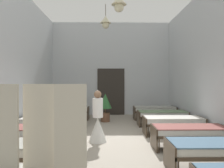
{
  "coord_description": "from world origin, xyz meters",
  "views": [
    {
      "loc": [
        -0.11,
        -6.65,
        1.73
      ],
      "look_at": [
        0.0,
        1.43,
        1.64
      ],
      "focal_mm": 36.82,
      "sensor_mm": 36.0,
      "label": 1
    }
  ],
  "objects_px": {
    "patient_seated_primary": "(50,115)",
    "potted_plant": "(105,105)",
    "bed_right_row_4": "(162,114)",
    "bed_left_row_1": "(10,150)",
    "bed_left_row_5": "(68,110)",
    "bed_left_row_4": "(61,115)",
    "bed_left_row_3": "(51,121)",
    "bed_right_row_2": "(190,131)",
    "patient_seated_secondary": "(62,108)",
    "privacy_screen": "(38,149)",
    "bed_right_row_3": "(173,121)",
    "bed_right_row_5": "(154,110)",
    "bed_left_row_2": "(36,132)",
    "nurse_near_aisle": "(98,123)",
    "bed_right_row_1": "(218,149)"
  },
  "relations": [
    {
      "from": "nurse_near_aisle",
      "to": "privacy_screen",
      "type": "xyz_separation_m",
      "value": [
        -0.6,
        -3.59,
        0.32
      ]
    },
    {
      "from": "bed_right_row_3",
      "to": "privacy_screen",
      "type": "relative_size",
      "value": 1.12
    },
    {
      "from": "bed_right_row_3",
      "to": "potted_plant",
      "type": "relative_size",
      "value": 1.58
    },
    {
      "from": "bed_left_row_5",
      "to": "privacy_screen",
      "type": "bearing_deg",
      "value": -82.78
    },
    {
      "from": "bed_right_row_1",
      "to": "patient_seated_secondary",
      "type": "bearing_deg",
      "value": 139.66
    },
    {
      "from": "bed_left_row_1",
      "to": "bed_right_row_4",
      "type": "height_order",
      "value": "same"
    },
    {
      "from": "bed_left_row_3",
      "to": "patient_seated_secondary",
      "type": "xyz_separation_m",
      "value": [
        0.35,
        0.01,
        0.43
      ]
    },
    {
      "from": "bed_right_row_2",
      "to": "bed_right_row_4",
      "type": "height_order",
      "value": "same"
    },
    {
      "from": "bed_right_row_2",
      "to": "nurse_near_aisle",
      "type": "bearing_deg",
      "value": 164.21
    },
    {
      "from": "bed_left_row_1",
      "to": "bed_left_row_5",
      "type": "height_order",
      "value": "same"
    },
    {
      "from": "bed_left_row_3",
      "to": "patient_seated_primary",
      "type": "relative_size",
      "value": 2.37
    },
    {
      "from": "bed_right_row_2",
      "to": "patient_seated_primary",
      "type": "height_order",
      "value": "patient_seated_primary"
    },
    {
      "from": "bed_right_row_3",
      "to": "patient_seated_primary",
      "type": "relative_size",
      "value": 2.37
    },
    {
      "from": "patient_seated_primary",
      "to": "potted_plant",
      "type": "xyz_separation_m",
      "value": [
        1.36,
        3.94,
        -0.13
      ]
    },
    {
      "from": "bed_left_row_5",
      "to": "privacy_screen",
      "type": "distance_m",
      "value": 7.57
    },
    {
      "from": "bed_left_row_1",
      "to": "bed_left_row_4",
      "type": "xyz_separation_m",
      "value": [
        0.0,
        4.59,
        0.0
      ]
    },
    {
      "from": "bed_right_row_3",
      "to": "bed_left_row_4",
      "type": "distance_m",
      "value": 4.24
    },
    {
      "from": "bed_right_row_2",
      "to": "bed_right_row_5",
      "type": "relative_size",
      "value": 1.0
    },
    {
      "from": "bed_left_row_3",
      "to": "bed_left_row_5",
      "type": "relative_size",
      "value": 1.0
    },
    {
      "from": "bed_left_row_1",
      "to": "patient_seated_secondary",
      "type": "distance_m",
      "value": 3.11
    },
    {
      "from": "patient_seated_secondary",
      "to": "bed_right_row_1",
      "type": "bearing_deg",
      "value": -40.34
    },
    {
      "from": "bed_right_row_4",
      "to": "patient_seated_secondary",
      "type": "height_order",
      "value": "patient_seated_secondary"
    },
    {
      "from": "bed_right_row_4",
      "to": "bed_left_row_5",
      "type": "distance_m",
      "value": 4.24
    },
    {
      "from": "bed_right_row_4",
      "to": "patient_seated_primary",
      "type": "distance_m",
      "value": 4.73
    },
    {
      "from": "bed_left_row_2",
      "to": "bed_left_row_4",
      "type": "distance_m",
      "value": 3.06
    },
    {
      "from": "bed_left_row_1",
      "to": "bed_right_row_2",
      "type": "bearing_deg",
      "value": 21.13
    },
    {
      "from": "bed_left_row_5",
      "to": "patient_seated_primary",
      "type": "distance_m",
      "value": 4.59
    },
    {
      "from": "bed_right_row_5",
      "to": "bed_left_row_3",
      "type": "bearing_deg",
      "value": -142.3
    },
    {
      "from": "bed_right_row_3",
      "to": "bed_right_row_5",
      "type": "height_order",
      "value": "same"
    },
    {
      "from": "bed_left_row_1",
      "to": "bed_right_row_1",
      "type": "height_order",
      "value": "same"
    },
    {
      "from": "bed_right_row_3",
      "to": "bed_right_row_4",
      "type": "height_order",
      "value": "same"
    },
    {
      "from": "bed_left_row_1",
      "to": "bed_left_row_3",
      "type": "distance_m",
      "value": 3.06
    },
    {
      "from": "bed_left_row_3",
      "to": "bed_left_row_5",
      "type": "xyz_separation_m",
      "value": [
        0.0,
        3.06,
        0.0
      ]
    },
    {
      "from": "bed_left_row_4",
      "to": "bed_left_row_5",
      "type": "relative_size",
      "value": 1.0
    },
    {
      "from": "bed_right_row_2",
      "to": "bed_right_row_3",
      "type": "distance_m",
      "value": 1.53
    },
    {
      "from": "bed_left_row_2",
      "to": "potted_plant",
      "type": "relative_size",
      "value": 1.58
    },
    {
      "from": "nurse_near_aisle",
      "to": "privacy_screen",
      "type": "distance_m",
      "value": 3.66
    },
    {
      "from": "bed_right_row_2",
      "to": "bed_right_row_3",
      "type": "height_order",
      "value": "same"
    },
    {
      "from": "bed_left_row_1",
      "to": "bed_right_row_4",
      "type": "distance_m",
      "value": 6.06
    },
    {
      "from": "bed_right_row_3",
      "to": "bed_left_row_5",
      "type": "bearing_deg",
      "value": 142.3
    },
    {
      "from": "bed_right_row_1",
      "to": "bed_left_row_2",
      "type": "xyz_separation_m",
      "value": [
        -3.96,
        1.53,
        0.0
      ]
    },
    {
      "from": "bed_left_row_2",
      "to": "bed_left_row_5",
      "type": "bearing_deg",
      "value": 90.0
    },
    {
      "from": "bed_right_row_5",
      "to": "bed_right_row_4",
      "type": "bearing_deg",
      "value": -90.0
    },
    {
      "from": "bed_right_row_2",
      "to": "patient_seated_secondary",
      "type": "bearing_deg",
      "value": 156.96
    },
    {
      "from": "bed_left_row_5",
      "to": "patient_seated_secondary",
      "type": "height_order",
      "value": "patient_seated_secondary"
    },
    {
      "from": "bed_right_row_2",
      "to": "bed_right_row_3",
      "type": "xyz_separation_m",
      "value": [
        0.0,
        1.53,
        0.0
      ]
    },
    {
      "from": "bed_right_row_5",
      "to": "bed_right_row_3",
      "type": "bearing_deg",
      "value": -90.0
    },
    {
      "from": "bed_left_row_1",
      "to": "bed_right_row_4",
      "type": "bearing_deg",
      "value": 49.22
    },
    {
      "from": "bed_left_row_4",
      "to": "patient_seated_primary",
      "type": "bearing_deg",
      "value": -83.39
    },
    {
      "from": "bed_right_row_3",
      "to": "nurse_near_aisle",
      "type": "bearing_deg",
      "value": -160.62
    }
  ]
}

